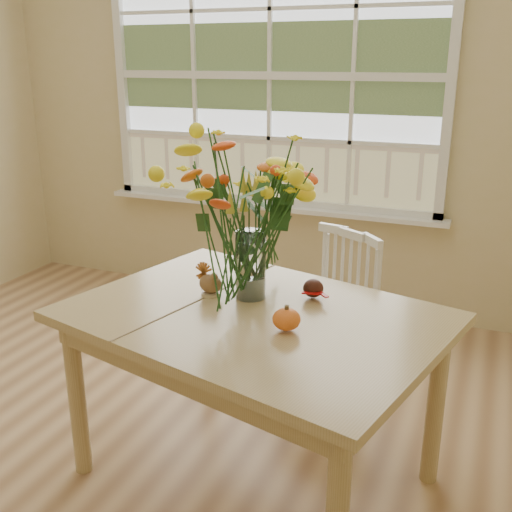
% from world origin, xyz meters
% --- Properties ---
extents(floor, '(4.00, 4.50, 0.01)m').
position_xyz_m(floor, '(0.00, 0.00, -0.01)').
color(floor, '#9C714B').
rests_on(floor, ground).
extents(wall_back, '(4.00, 0.02, 2.70)m').
position_xyz_m(wall_back, '(0.00, 2.25, 1.35)').
color(wall_back, '#D4C288').
rests_on(wall_back, floor).
extents(window, '(2.42, 0.12, 1.74)m').
position_xyz_m(window, '(0.00, 2.21, 1.53)').
color(window, silver).
rests_on(window, wall_back).
extents(dining_table, '(1.57, 1.29, 0.74)m').
position_xyz_m(dining_table, '(0.65, 0.39, 0.65)').
color(dining_table, tan).
rests_on(dining_table, floor).
extents(windsor_chair, '(0.53, 0.53, 0.86)m').
position_xyz_m(windsor_chair, '(0.79, 1.09, 0.48)').
color(windsor_chair, white).
rests_on(windsor_chair, floor).
extents(flower_vase, '(0.57, 0.57, 0.68)m').
position_xyz_m(flower_vase, '(0.58, 0.52, 1.15)').
color(flower_vase, white).
rests_on(flower_vase, dining_table).
extents(pumpkin, '(0.10, 0.10, 0.08)m').
position_xyz_m(pumpkin, '(0.82, 0.28, 0.78)').
color(pumpkin, orange).
rests_on(pumpkin, dining_table).
extents(turkey_figurine, '(0.10, 0.08, 0.12)m').
position_xyz_m(turkey_figurine, '(0.42, 0.48, 0.79)').
color(turkey_figurine, '#CCB78C').
rests_on(turkey_figurine, dining_table).
extents(dark_gourd, '(0.13, 0.10, 0.07)m').
position_xyz_m(dark_gourd, '(0.81, 0.61, 0.78)').
color(dark_gourd, '#38160F').
rests_on(dark_gourd, dining_table).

